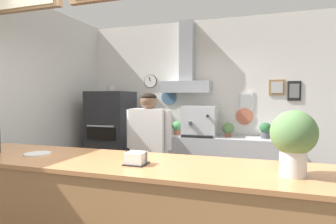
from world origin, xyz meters
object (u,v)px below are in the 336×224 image
condiment_plate (37,154)px  napkin_holder (136,159)px  shop_worker (149,152)px  basil_vase (293,139)px  potted_oregano (178,127)px  espresso_machine (200,121)px  potted_sage (228,129)px  potted_thyme (265,130)px  pizza_oven (111,139)px

condiment_plate → napkin_holder: napkin_holder is taller
shop_worker → basil_vase: shop_worker is taller
potted_oregano → condiment_plate: 2.78m
condiment_plate → shop_worker: bearing=71.8°
potted_oregano → condiment_plate: size_ratio=1.07×
espresso_machine → napkin_holder: espresso_machine is taller
shop_worker → espresso_machine: size_ratio=2.91×
shop_worker → condiment_plate: shop_worker is taller
shop_worker → potted_sage: (0.82, 1.38, 0.18)m
potted_sage → shop_worker: bearing=-120.8°
potted_sage → basil_vase: 2.86m
potted_sage → potted_oregano: bearing=179.4°
potted_thyme → basil_vase: bearing=-87.8°
pizza_oven → potted_oregano: bearing=16.4°
espresso_machine → potted_sage: 0.47m
espresso_machine → potted_thyme: bearing=2.0°
potted_oregano → potted_thyme: size_ratio=0.94×
condiment_plate → napkin_holder: 0.93m
potted_thyme → napkin_holder: (-0.91, -2.78, 0.06)m
potted_oregano → napkin_holder: napkin_holder is taller
basil_vase → shop_worker: bearing=137.4°
pizza_oven → condiment_plate: size_ratio=8.15×
napkin_holder → potted_sage: bearing=83.1°
shop_worker → potted_oregano: 1.40m
potted_thyme → condiment_plate: potted_thyme is taller
pizza_oven → napkin_holder: 2.98m
shop_worker → potted_thyme: 1.97m
pizza_oven → potted_oregano: size_ratio=7.59×
espresso_machine → potted_oregano: bearing=172.1°
potted_sage → napkin_holder: 2.81m
pizza_oven → basil_vase: pizza_oven is taller
basil_vase → condiment_plate: 1.97m
potted_oregano → shop_worker: bearing=-88.6°
condiment_plate → napkin_holder: (0.93, -0.06, 0.03)m
potted_thyme → napkin_holder: size_ratio=1.55×
potted_oregano → napkin_holder: bearing=-79.5°
shop_worker → napkin_holder: bearing=107.4°
pizza_oven → potted_oregano: 1.18m
shop_worker → espresso_machine: shop_worker is taller
espresso_machine → napkin_holder: 2.75m
pizza_oven → condiment_plate: bearing=-73.9°
pizza_oven → espresso_machine: bearing=10.1°
potted_oregano → basil_vase: bearing=-61.0°
napkin_holder → shop_worker: bearing=109.0°
potted_sage → basil_vase: basil_vase is taller
shop_worker → condiment_plate: bearing=70.2°
potted_sage → pizza_oven: bearing=-170.8°
shop_worker → napkin_holder: size_ratio=10.15×
espresso_machine → potted_oregano: 0.42m
basil_vase → condiment_plate: bearing=179.0°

